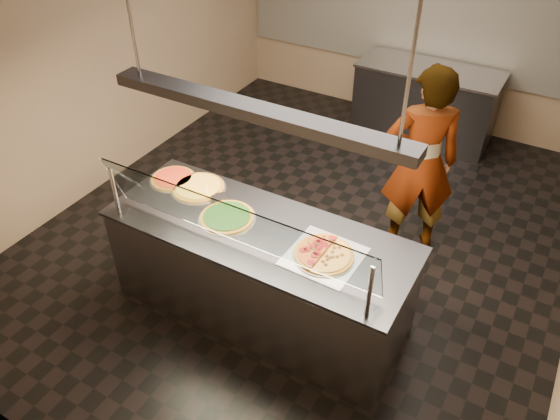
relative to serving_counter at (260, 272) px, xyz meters
The scene contains 19 objects.
ground 1.28m from the serving_counter, 96.75° to the left, with size 5.00×6.00×0.02m, color black.
wall_back 4.32m from the serving_counter, 91.91° to the left, with size 5.00×0.02×3.00m, color #9D8565.
wall_front 2.11m from the serving_counter, 94.35° to the right, with size 5.00×0.02×3.00m, color #9D8565.
wall_left 3.08m from the serving_counter, 156.04° to the left, with size 0.02×6.00×3.00m, color #9D8565.
tile_band 4.24m from the serving_counter, 91.92° to the left, with size 4.90×0.02×1.20m, color silver.
serving_counter is the anchor object (origin of this frame).
sneeze_guard 0.83m from the serving_counter, 90.00° to the right, with size 2.24×0.18×0.54m.
perforated_tray 0.75m from the serving_counter, ahead, with size 0.54×0.54×0.01m.
half_pizza_pepperoni 0.69m from the serving_counter, ahead, with size 0.24×0.44×0.05m.
half_pizza_sausage 0.84m from the serving_counter, ahead, with size 0.23×0.44×0.04m.
pizza_spinach 0.56m from the serving_counter, behind, with size 0.46×0.46×0.03m.
pizza_cheese 0.90m from the serving_counter, 164.07° to the left, with size 0.47×0.47×0.03m.
pizza_tomato 1.14m from the serving_counter, 168.27° to the left, with size 0.40×0.40×0.03m.
pizza_spatula 0.78m from the serving_counter, 162.83° to the left, with size 0.28×0.17×0.02m.
prep_table 3.73m from the serving_counter, 87.10° to the left, with size 1.77×0.74×0.93m.
worker 1.79m from the serving_counter, 62.81° to the left, with size 0.69×0.45×1.90m, color #37333F.
heat_lamp_housing 1.48m from the serving_counter, ahead, with size 2.30×0.18×0.08m, color #3A3A3F.
lamp_rod_left 2.26m from the serving_counter, behind, with size 0.02×0.02×1.01m, color #B7B7BC.
lamp_rod_right 2.26m from the serving_counter, ahead, with size 0.02×0.02×1.01m, color #B7B7BC.
Camera 1 is at (1.93, -3.93, 3.64)m, focal length 35.00 mm.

